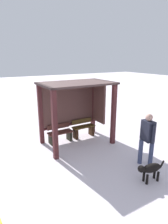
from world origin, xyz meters
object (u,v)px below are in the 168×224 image
at_px(person_walking, 147,135).
at_px(dog, 150,169).
at_px(bench_center_inside, 83,129).
at_px(bench_left_inside, 60,134).
at_px(bus_shelter, 77,100).

distance_m(person_walking, dog, 1.14).
xyz_separation_m(person_walking, dog, (-0.62, -0.73, -0.61)).
bearing_deg(bench_center_inside, bench_left_inside, 179.89).
bearing_deg(person_walking, dog, -130.39).
relative_size(bench_left_inside, bench_center_inside, 1.00).
bearing_deg(bench_left_inside, bus_shelter, -15.98).
relative_size(bench_left_inside, person_walking, 0.59).
height_order(bus_shelter, bench_center_inside, bus_shelter).
height_order(bus_shelter, dog, bus_shelter).
relative_size(person_walking, dog, 1.95).
xyz_separation_m(bench_center_inside, dog, (-0.01, -3.71, 0.04)).
bearing_deg(bench_center_inside, bus_shelter, -155.21).
xyz_separation_m(bench_center_inside, person_walking, (0.61, -2.98, 0.65)).
bearing_deg(person_walking, bench_center_inside, 101.55).
xyz_separation_m(bus_shelter, person_walking, (1.03, -2.79, -0.73)).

